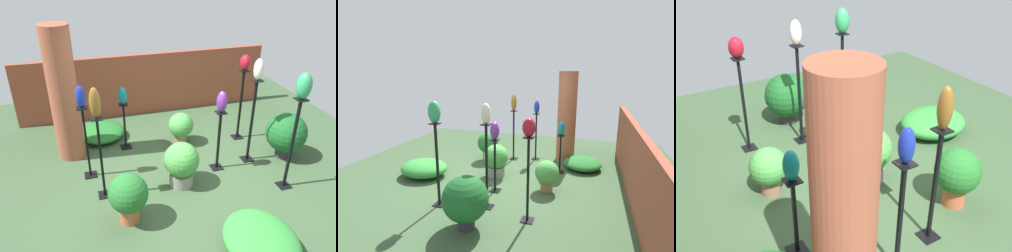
{
  "view_description": "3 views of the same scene",
  "coord_description": "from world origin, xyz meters",
  "views": [
    {
      "loc": [
        -1.49,
        -4.18,
        3.3
      ],
      "look_at": [
        -0.25,
        0.04,
        0.97
      ],
      "focal_mm": 35.0,
      "sensor_mm": 36.0,
      "label": 1
    },
    {
      "loc": [
        5.2,
        1.8,
        2.42
      ],
      "look_at": [
        -0.24,
        0.03,
        1.15
      ],
      "focal_mm": 28.0,
      "sensor_mm": 36.0,
      "label": 2
    },
    {
      "loc": [
        -3.56,
        2.32,
        3.09
      ],
      "look_at": [
        -0.08,
        0.22,
        0.89
      ],
      "focal_mm": 42.0,
      "sensor_mm": 36.0,
      "label": 3
    }
  ],
  "objects": [
    {
      "name": "pedestal_violet",
      "position": [
        0.64,
        0.08,
        0.49
      ],
      "size": [
        0.2,
        0.2,
        1.07
      ],
      "color": "black",
      "rests_on": "ground"
    },
    {
      "name": "pedestal_ivory",
      "position": [
        1.27,
        0.17,
        0.7
      ],
      "size": [
        0.2,
        0.2,
        1.51
      ],
      "color": "black",
      "rests_on": "ground"
    },
    {
      "name": "potted_plant_walkway_edge",
      "position": [
        -0.09,
        -0.16,
        0.4
      ],
      "size": [
        0.56,
        0.56,
        0.74
      ],
      "color": "gray",
      "rests_on": "ground"
    },
    {
      "name": "art_vase_violet",
      "position": [
        0.64,
        0.08,
        1.24
      ],
      "size": [
        0.17,
        0.18,
        0.35
      ],
      "primitive_type": "ellipsoid",
      "color": "#6B2D8C",
      "rests_on": "pedestal_violet"
    },
    {
      "name": "potted_plant_front_left",
      "position": [
        -1.03,
        -0.74,
        0.44
      ],
      "size": [
        0.55,
        0.55,
        0.75
      ],
      "color": "#B25B38",
      "rests_on": "ground"
    },
    {
      "name": "pedestal_jade",
      "position": [
        1.47,
        -0.68,
        0.7
      ],
      "size": [
        0.2,
        0.2,
        1.51
      ],
      "color": "black",
      "rests_on": "ground"
    },
    {
      "name": "pedestal_ruby",
      "position": [
        1.47,
        0.95,
        0.65
      ],
      "size": [
        0.2,
        0.2,
        1.41
      ],
      "color": "black",
      "rests_on": "ground"
    },
    {
      "name": "brick_pillar",
      "position": [
        -1.74,
        1.22,
        1.18
      ],
      "size": [
        0.48,
        0.48,
        2.35
      ],
      "primitive_type": "cylinder",
      "color": "#9E5138",
      "rests_on": "ground"
    },
    {
      "name": "potted_plant_mid_left",
      "position": [
        1.95,
        0.09,
        0.47
      ],
      "size": [
        0.72,
        0.72,
        0.85
      ],
      "color": "#2D2D33",
      "rests_on": "ground"
    },
    {
      "name": "pedestal_teal",
      "position": [
        -0.75,
        1.2,
        0.41
      ],
      "size": [
        0.2,
        0.2,
        0.9
      ],
      "color": "black",
      "rests_on": "ground"
    },
    {
      "name": "art_vase_teal",
      "position": [
        -0.75,
        1.2,
        1.06
      ],
      "size": [
        0.15,
        0.16,
        0.32
      ],
      "primitive_type": "ellipsoid",
      "color": "#0F727A",
      "rests_on": "pedestal_teal"
    },
    {
      "name": "art_vase_cobalt",
      "position": [
        -1.48,
        0.47,
        1.43
      ],
      "size": [
        0.15,
        0.14,
        0.34
      ],
      "primitive_type": "ellipsoid",
      "color": "#192D9E",
      "rests_on": "pedestal_cobalt"
    },
    {
      "name": "pedestal_bronze",
      "position": [
        -1.3,
        -0.1,
        0.61
      ],
      "size": [
        0.2,
        0.2,
        1.33
      ],
      "color": "black",
      "rests_on": "ground"
    },
    {
      "name": "pedestal_cobalt",
      "position": [
        -1.48,
        0.47,
        0.58
      ],
      "size": [
        0.2,
        0.2,
        1.26
      ],
      "color": "black",
      "rests_on": "ground"
    },
    {
      "name": "ground_plane",
      "position": [
        0.0,
        0.0,
        0.0
      ],
      "size": [
        8.0,
        8.0,
        0.0
      ],
      "primitive_type": "plane",
      "color": "#385133"
    },
    {
      "name": "art_vase_jade",
      "position": [
        1.47,
        -0.68,
        1.7
      ],
      "size": [
        0.21,
        0.21,
        0.38
      ],
      "primitive_type": "ellipsoid",
      "color": "#2D9356",
      "rests_on": "pedestal_jade"
    },
    {
      "name": "foliage_bed_west",
      "position": [
        0.42,
        -1.73,
        0.18
      ],
      "size": [
        0.91,
        1.07,
        0.37
      ],
      "primitive_type": "ellipsoid",
      "color": "#338C38",
      "rests_on": "ground"
    },
    {
      "name": "potted_plant_front_right",
      "position": [
        0.3,
        1.06,
        0.36
      ],
      "size": [
        0.48,
        0.48,
        0.63
      ],
      "color": "#936B4C",
      "rests_on": "ground"
    },
    {
      "name": "art_vase_bronze",
      "position": [
        -1.3,
        -0.1,
        1.55
      ],
      "size": [
        0.15,
        0.14,
        0.44
      ],
      "primitive_type": "ellipsoid",
      "color": "brown",
      "rests_on": "pedestal_bronze"
    },
    {
      "name": "art_vase_ruby",
      "position": [
        1.47,
        0.95,
        1.55
      ],
      "size": [
        0.19,
        0.21,
        0.29
      ],
      "primitive_type": "ellipsoid",
      "color": "maroon",
      "rests_on": "pedestal_ruby"
    },
    {
      "name": "art_vase_ivory",
      "position": [
        1.27,
        0.17,
        1.69
      ],
      "size": [
        0.15,
        0.16,
        0.35
      ],
      "primitive_type": "ellipsoid",
      "color": "beige",
      "rests_on": "pedestal_ivory"
    }
  ]
}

